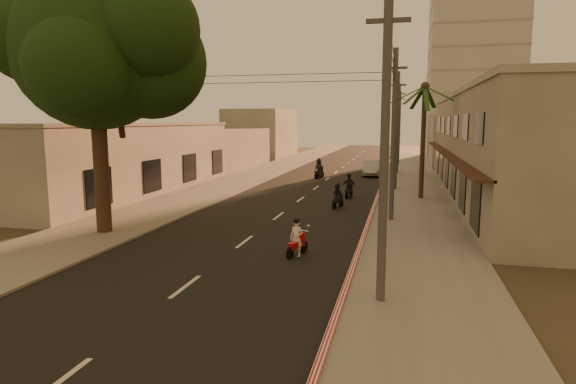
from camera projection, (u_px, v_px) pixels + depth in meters
name	position (u px, v px, depth m)	size (l,w,h in m)	color
ground	(229.00, 254.00, 19.39)	(160.00, 160.00, 0.00)	#383023
road	(316.00, 188.00, 38.64)	(10.00, 140.00, 0.02)	black
sidewalk_right	(412.00, 190.00, 36.91)	(5.00, 140.00, 0.12)	slate
sidewalk_left	(228.00, 184.00, 40.35)	(5.00, 140.00, 0.12)	slate
curb_stripe	(377.00, 199.00, 32.64)	(0.20, 60.00, 0.20)	#B01220
shophouse_row	(511.00, 146.00, 32.98)	(8.80, 34.20, 7.30)	gray
left_building	(117.00, 158.00, 35.69)	(8.20, 24.20, 5.20)	#ACA59B
distant_tower	(474.00, 59.00, 67.57)	(12.10, 12.10, 28.00)	#B7B5B2
broadleaf_tree	(104.00, 51.00, 21.73)	(9.60, 8.70, 12.10)	black
palm_tree	(425.00, 93.00, 31.91)	(5.00, 5.00, 8.20)	black
utility_poles	(398.00, 105.00, 36.26)	(1.20, 48.26, 9.00)	#38383A
filler_right	(464.00, 140.00, 59.05)	(8.00, 14.00, 6.00)	#ACA59B
filler_left_near	(217.00, 149.00, 55.00)	(8.00, 14.00, 4.40)	#ACA59B
filler_left_far	(262.00, 133.00, 72.13)	(8.00, 14.00, 7.00)	#ACA59B
scooter_red	(297.00, 239.00, 18.97)	(0.82, 1.57, 1.58)	black
scooter_mid_a	(338.00, 197.00, 29.51)	(1.03, 1.58, 1.58)	black
scooter_mid_b	(349.00, 187.00, 33.39)	(1.09, 1.80, 1.77)	black
scooter_far_a	(319.00, 169.00, 44.75)	(1.19, 1.92, 1.93)	black
parked_car	(372.00, 168.00, 47.16)	(1.65, 4.58, 1.50)	#96989D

